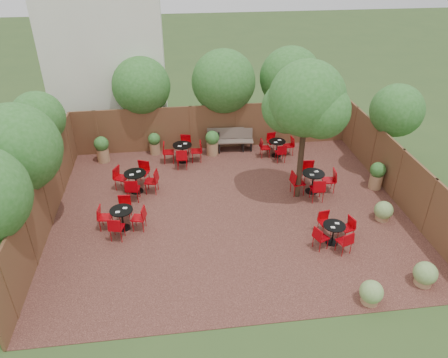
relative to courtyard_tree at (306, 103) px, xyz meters
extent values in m
plane|color=#354F23|center=(-2.57, -0.60, -3.59)|extent=(80.00, 80.00, 0.00)
cube|color=#321914|center=(-2.57, -0.60, -3.58)|extent=(12.00, 10.00, 0.02)
cube|color=brown|center=(-2.57, 4.40, -2.59)|extent=(12.00, 0.08, 2.00)
cube|color=brown|center=(-8.57, -0.60, -2.59)|extent=(0.08, 10.00, 2.00)
cube|color=brown|center=(3.43, -0.60, -2.59)|extent=(0.08, 10.00, 2.00)
cube|color=silver|center=(-7.07, 7.40, 0.41)|extent=(5.00, 4.00, 8.00)
sphere|color=#28621F|center=(-9.17, 2.40, -1.01)|extent=(1.94, 1.94, 1.94)
sphere|color=#28621F|center=(-9.07, -0.60, -0.77)|extent=(2.75, 2.75, 2.75)
sphere|color=#28621F|center=(-5.57, 5.10, -0.86)|extent=(2.46, 2.46, 2.46)
sphere|color=#28621F|center=(-2.07, 5.00, -0.77)|extent=(2.75, 2.75, 2.75)
sphere|color=#28621F|center=(0.93, 5.20, -0.78)|extent=(2.72, 2.72, 2.72)
sphere|color=#28621F|center=(4.03, 1.40, -1.00)|extent=(1.99, 1.99, 1.99)
cylinder|color=black|center=(0.01, 0.01, -1.61)|extent=(0.24, 0.24, 3.93)
sphere|color=#28621F|center=(0.01, 0.01, 0.16)|extent=(2.52, 2.52, 2.52)
sphere|color=#28621F|center=(-0.49, 0.41, -0.28)|extent=(1.76, 1.76, 1.76)
sphere|color=#28621F|center=(0.41, -0.39, -0.12)|extent=(1.84, 1.84, 1.84)
cube|color=brown|center=(-2.09, 3.95, -3.11)|extent=(1.64, 0.57, 0.05)
cube|color=brown|center=(-2.09, 4.16, -2.82)|extent=(1.62, 0.20, 0.49)
cube|color=black|center=(-2.82, 3.95, -3.36)|extent=(0.09, 0.49, 0.43)
cube|color=black|center=(-1.35, 3.95, -3.36)|extent=(0.09, 0.49, 0.43)
cube|color=brown|center=(-1.69, 3.95, -3.13)|extent=(1.60, 0.63, 0.05)
cube|color=brown|center=(-1.69, 4.15, -2.85)|extent=(1.56, 0.28, 0.47)
cube|color=black|center=(-2.39, 3.95, -3.37)|extent=(0.11, 0.47, 0.41)
cube|color=black|center=(-0.98, 3.95, -3.37)|extent=(0.11, 0.47, 0.41)
cylinder|color=black|center=(-6.16, -1.18, -3.56)|extent=(0.43, 0.43, 0.03)
cylinder|color=black|center=(-6.16, -1.18, -3.21)|extent=(0.05, 0.05, 0.69)
cylinder|color=black|center=(-6.16, -1.18, -2.86)|extent=(0.75, 0.75, 0.03)
cube|color=white|center=(-6.05, -1.10, -2.84)|extent=(0.15, 0.12, 0.01)
cube|color=white|center=(-6.26, -1.30, -2.84)|extent=(0.15, 0.12, 0.01)
cylinder|color=black|center=(-5.84, 1.05, -3.56)|extent=(0.47, 0.47, 0.03)
cylinder|color=black|center=(-5.84, 1.05, -3.18)|extent=(0.05, 0.05, 0.75)
cylinder|color=black|center=(-5.84, 1.05, -2.80)|extent=(0.81, 0.81, 0.03)
cube|color=white|center=(-5.71, 1.13, -2.77)|extent=(0.17, 0.14, 0.02)
cube|color=white|center=(-5.94, 0.92, -2.77)|extent=(0.17, 0.14, 0.02)
cylinder|color=black|center=(0.62, 0.20, -3.56)|extent=(0.47, 0.47, 0.03)
cylinder|color=black|center=(0.62, 0.20, -3.18)|extent=(0.05, 0.05, 0.75)
cylinder|color=black|center=(0.62, 0.20, -2.79)|extent=(0.81, 0.81, 0.03)
cube|color=white|center=(0.75, 0.29, -2.77)|extent=(0.15, 0.11, 0.02)
cube|color=white|center=(0.51, 0.08, -2.77)|extent=(0.15, 0.11, 0.02)
cylinder|color=black|center=(0.00, 3.20, -3.56)|extent=(0.41, 0.41, 0.03)
cylinder|color=black|center=(0.00, 3.20, -3.23)|extent=(0.05, 0.05, 0.66)
cylinder|color=black|center=(0.00, 3.20, -2.89)|extent=(0.71, 0.71, 0.03)
cube|color=white|center=(0.11, 3.27, -2.87)|extent=(0.14, 0.11, 0.01)
cube|color=white|center=(-0.10, 3.08, -2.87)|extent=(0.14, 0.11, 0.01)
cylinder|color=black|center=(-4.02, 3.20, -3.56)|extent=(0.46, 0.46, 0.03)
cylinder|color=black|center=(-4.02, 3.20, -3.19)|extent=(0.05, 0.05, 0.73)
cylinder|color=black|center=(-4.02, 3.20, -2.81)|extent=(0.80, 0.80, 0.03)
cube|color=white|center=(-3.90, 3.28, -2.79)|extent=(0.16, 0.12, 0.02)
cube|color=white|center=(-4.13, 3.07, -2.79)|extent=(0.16, 0.12, 0.02)
cylinder|color=black|center=(0.35, -2.76, -3.56)|extent=(0.40, 0.40, 0.03)
cylinder|color=black|center=(0.35, -2.76, -3.24)|extent=(0.05, 0.05, 0.64)
cylinder|color=black|center=(0.35, -2.76, -2.91)|extent=(0.69, 0.69, 0.03)
cube|color=white|center=(0.45, -2.69, -2.89)|extent=(0.15, 0.12, 0.01)
cube|color=white|center=(0.25, -2.87, -2.89)|extent=(0.15, 0.12, 0.01)
cylinder|color=#9F754F|center=(-5.19, 4.10, -3.33)|extent=(0.43, 0.43, 0.50)
sphere|color=#28621F|center=(-5.19, 4.10, -2.88)|extent=(0.52, 0.52, 0.52)
cylinder|color=#9F754F|center=(-2.73, 3.70, -3.29)|extent=(0.50, 0.50, 0.57)
sphere|color=#28621F|center=(-2.73, 3.70, -2.78)|extent=(0.59, 0.59, 0.59)
cylinder|color=#9F754F|center=(-7.34, 3.67, -3.29)|extent=(0.51, 0.51, 0.58)
sphere|color=#28621F|center=(-7.34, 3.67, -2.77)|extent=(0.61, 0.61, 0.61)
cylinder|color=#9F754F|center=(3.08, 0.18, -3.30)|extent=(0.48, 0.48, 0.55)
sphere|color=#28621F|center=(3.08, 0.18, -2.81)|extent=(0.58, 0.58, 0.58)
cylinder|color=#9F754F|center=(2.23, -4.79, -3.47)|extent=(0.47, 0.47, 0.21)
sphere|color=#71944C|center=(2.23, -4.79, -3.20)|extent=(0.64, 0.64, 0.64)
cylinder|color=#9F754F|center=(0.48, -5.24, -3.47)|extent=(0.45, 0.45, 0.20)
sphere|color=#71944C|center=(0.48, -5.24, -3.22)|extent=(0.61, 0.61, 0.61)
cylinder|color=#9F754F|center=(2.45, -1.78, -3.47)|extent=(0.45, 0.45, 0.21)
sphere|color=#71944C|center=(2.45, -1.78, -3.21)|extent=(0.62, 0.62, 0.62)
camera|label=1|loc=(-4.33, -12.63, 4.90)|focal=34.01mm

